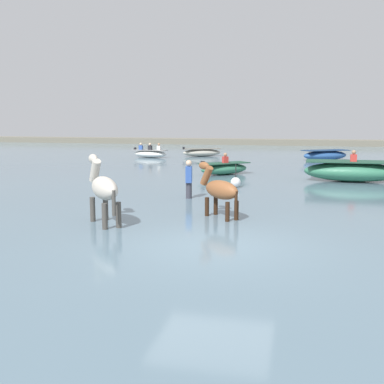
{
  "coord_description": "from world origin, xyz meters",
  "views": [
    {
      "loc": [
        1.69,
        -9.4,
        2.97
      ],
      "look_at": [
        -1.38,
        3.91,
        0.85
      ],
      "focal_mm": 43.82,
      "sensor_mm": 36.0,
      "label": 1
    }
  ],
  "objects_px": {
    "boat_near_starboard": "(150,153)",
    "boat_mid_outer": "(224,168)",
    "horse_trailing_pinto": "(104,190)",
    "boat_mid_channel": "(352,171)",
    "channel_buoy": "(236,182)",
    "person_onlooker_right": "(189,183)",
    "boat_distant_east": "(325,155)",
    "horse_lead_chestnut": "(220,191)",
    "boat_far_offshore": "(202,152)"
  },
  "relations": [
    {
      "from": "horse_lead_chestnut",
      "to": "boat_mid_outer",
      "type": "height_order",
      "value": "horse_lead_chestnut"
    },
    {
      "from": "horse_trailing_pinto",
      "to": "boat_mid_outer",
      "type": "bearing_deg",
      "value": 83.67
    },
    {
      "from": "boat_mid_outer",
      "to": "boat_distant_east",
      "type": "bearing_deg",
      "value": 61.06
    },
    {
      "from": "boat_distant_east",
      "to": "person_onlooker_right",
      "type": "xyz_separation_m",
      "value": [
        -5.19,
        -16.33,
        0.19
      ]
    },
    {
      "from": "horse_lead_chestnut",
      "to": "boat_distant_east",
      "type": "xyz_separation_m",
      "value": [
        3.66,
        19.17,
        -0.39
      ]
    },
    {
      "from": "horse_lead_chestnut",
      "to": "boat_near_starboard",
      "type": "bearing_deg",
      "value": 113.32
    },
    {
      "from": "boat_distant_east",
      "to": "person_onlooker_right",
      "type": "relative_size",
      "value": 2.01
    },
    {
      "from": "boat_distant_east",
      "to": "channel_buoy",
      "type": "distance_m",
      "value": 14.03
    },
    {
      "from": "horse_trailing_pinto",
      "to": "boat_near_starboard",
      "type": "xyz_separation_m",
      "value": [
        -5.37,
        20.19,
        -0.59
      ]
    },
    {
      "from": "person_onlooker_right",
      "to": "boat_near_starboard",
      "type": "bearing_deg",
      "value": 112.38
    },
    {
      "from": "horse_trailing_pinto",
      "to": "boat_mid_outer",
      "type": "distance_m",
      "value": 11.42
    },
    {
      "from": "boat_mid_channel",
      "to": "channel_buoy",
      "type": "relative_size",
      "value": 4.46
    },
    {
      "from": "horse_lead_chestnut",
      "to": "boat_far_offshore",
      "type": "bearing_deg",
      "value": 103.12
    },
    {
      "from": "boat_distant_east",
      "to": "boat_mid_channel",
      "type": "height_order",
      "value": "boat_mid_channel"
    },
    {
      "from": "boat_far_offshore",
      "to": "channel_buoy",
      "type": "height_order",
      "value": "channel_buoy"
    },
    {
      "from": "horse_trailing_pinto",
      "to": "boat_near_starboard",
      "type": "distance_m",
      "value": 20.9
    },
    {
      "from": "horse_lead_chestnut",
      "to": "boat_mid_outer",
      "type": "relative_size",
      "value": 0.72
    },
    {
      "from": "boat_near_starboard",
      "to": "boat_far_offshore",
      "type": "relative_size",
      "value": 0.89
    },
    {
      "from": "horse_trailing_pinto",
      "to": "person_onlooker_right",
      "type": "height_order",
      "value": "horse_trailing_pinto"
    },
    {
      "from": "horse_trailing_pinto",
      "to": "boat_mid_channel",
      "type": "distance_m",
      "value": 12.21
    },
    {
      "from": "boat_distant_east",
      "to": "boat_far_offshore",
      "type": "bearing_deg",
      "value": 170.13
    },
    {
      "from": "boat_far_offshore",
      "to": "person_onlooker_right",
      "type": "distance_m",
      "value": 18.1
    },
    {
      "from": "boat_near_starboard",
      "to": "channel_buoy",
      "type": "relative_size",
      "value": 2.83
    },
    {
      "from": "horse_lead_chestnut",
      "to": "boat_far_offshore",
      "type": "height_order",
      "value": "horse_lead_chestnut"
    },
    {
      "from": "boat_mid_outer",
      "to": "channel_buoy",
      "type": "bearing_deg",
      "value": -75.04
    },
    {
      "from": "boat_near_starboard",
      "to": "boat_mid_outer",
      "type": "distance_m",
      "value": 11.06
    },
    {
      "from": "horse_trailing_pinto",
      "to": "boat_mid_channel",
      "type": "relative_size",
      "value": 0.51
    },
    {
      "from": "boat_far_offshore",
      "to": "boat_mid_outer",
      "type": "height_order",
      "value": "boat_mid_outer"
    },
    {
      "from": "person_onlooker_right",
      "to": "boat_mid_channel",
      "type": "bearing_deg",
      "value": 44.7
    },
    {
      "from": "horse_trailing_pinto",
      "to": "boat_mid_outer",
      "type": "xyz_separation_m",
      "value": [
        1.26,
        11.34,
        -0.59
      ]
    },
    {
      "from": "boat_distant_east",
      "to": "person_onlooker_right",
      "type": "distance_m",
      "value": 17.13
    },
    {
      "from": "boat_mid_channel",
      "to": "boat_near_starboard",
      "type": "relative_size",
      "value": 1.58
    },
    {
      "from": "boat_distant_east",
      "to": "boat_far_offshore",
      "type": "height_order",
      "value": "boat_far_offshore"
    },
    {
      "from": "horse_lead_chestnut",
      "to": "person_onlooker_right",
      "type": "bearing_deg",
      "value": 118.31
    },
    {
      "from": "horse_lead_chestnut",
      "to": "channel_buoy",
      "type": "distance_m",
      "value": 5.76
    },
    {
      "from": "channel_buoy",
      "to": "boat_near_starboard",
      "type": "bearing_deg",
      "value": 120.71
    },
    {
      "from": "boat_far_offshore",
      "to": "horse_lead_chestnut",
      "type": "bearing_deg",
      "value": -76.88
    },
    {
      "from": "horse_lead_chestnut",
      "to": "boat_near_starboard",
      "type": "height_order",
      "value": "horse_lead_chestnut"
    },
    {
      "from": "boat_distant_east",
      "to": "boat_near_starboard",
      "type": "xyz_separation_m",
      "value": [
        -11.75,
        -0.4,
        -0.04
      ]
    },
    {
      "from": "boat_far_offshore",
      "to": "person_onlooker_right",
      "type": "bearing_deg",
      "value": -79.56
    },
    {
      "from": "horse_lead_chestnut",
      "to": "channel_buoy",
      "type": "relative_size",
      "value": 1.98
    },
    {
      "from": "boat_far_offshore",
      "to": "boat_mid_outer",
      "type": "distance_m",
      "value": 11.24
    },
    {
      "from": "horse_trailing_pinto",
      "to": "channel_buoy",
      "type": "distance_m",
      "value": 7.57
    },
    {
      "from": "boat_mid_channel",
      "to": "boat_mid_outer",
      "type": "bearing_deg",
      "value": 166.91
    },
    {
      "from": "boat_mid_channel",
      "to": "horse_lead_chestnut",
      "type": "bearing_deg",
      "value": -116.44
    },
    {
      "from": "boat_distant_east",
      "to": "boat_near_starboard",
      "type": "distance_m",
      "value": 11.75
    },
    {
      "from": "horse_trailing_pinto",
      "to": "boat_far_offshore",
      "type": "distance_m",
      "value": 22.18
    },
    {
      "from": "boat_far_offshore",
      "to": "person_onlooker_right",
      "type": "height_order",
      "value": "person_onlooker_right"
    },
    {
      "from": "boat_mid_outer",
      "to": "person_onlooker_right",
      "type": "distance_m",
      "value": 7.07
    },
    {
      "from": "channel_buoy",
      "to": "boat_far_offshore",
      "type": "bearing_deg",
      "value": 106.68
    }
  ]
}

